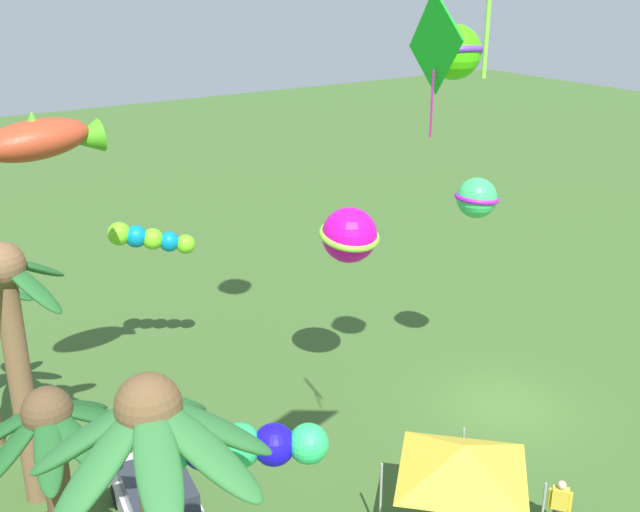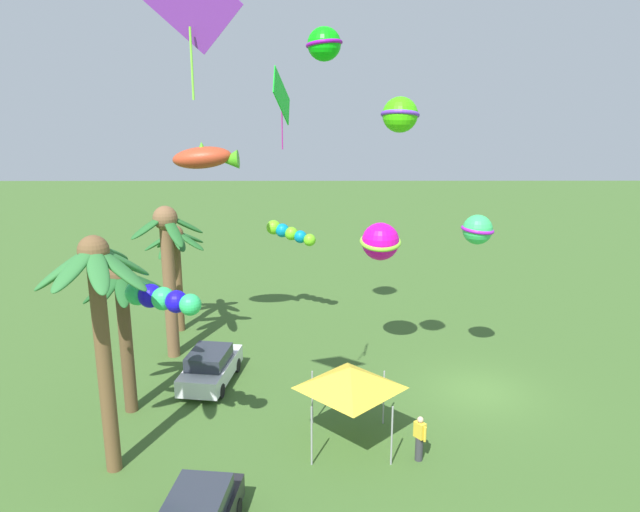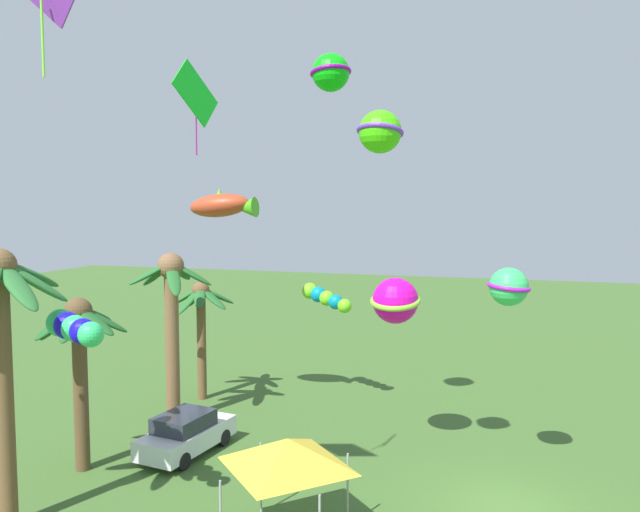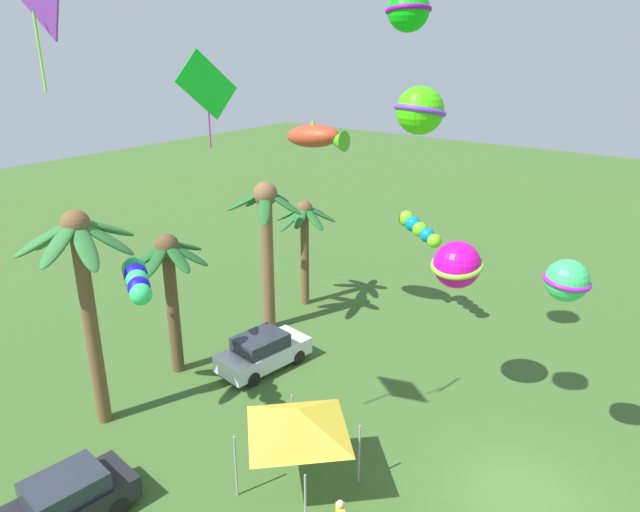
# 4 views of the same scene
# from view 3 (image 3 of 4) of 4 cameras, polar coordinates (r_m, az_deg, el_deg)

# --- Properties ---
(ground_plane) EXTENTS (120.00, 120.00, 0.00)m
(ground_plane) POSITION_cam_3_polar(r_m,az_deg,el_deg) (20.76, 16.54, -21.06)
(ground_plane) COLOR #3D6028
(palm_tree_0) EXTENTS (3.91, 3.56, 7.79)m
(palm_tree_0) POSITION_cam_3_polar(r_m,az_deg,el_deg) (19.14, -27.01, -5.41)
(palm_tree_0) COLOR brown
(palm_tree_0) RESTS_ON ground
(palm_tree_1) EXTENTS (3.33, 3.22, 5.88)m
(palm_tree_1) POSITION_cam_3_polar(r_m,az_deg,el_deg) (22.59, -21.03, -7.57)
(palm_tree_1) COLOR brown
(palm_tree_1) RESTS_ON ground
(palm_tree_2) EXTENTS (3.21, 3.13, 5.46)m
(palm_tree_2) POSITION_cam_3_polar(r_m,az_deg,el_deg) (29.33, -10.75, -5.04)
(palm_tree_2) COLOR brown
(palm_tree_2) RESTS_ON ground
(palm_tree_3) EXTENTS (3.13, 3.28, 7.02)m
(palm_tree_3) POSITION_cam_3_polar(r_m,az_deg,el_deg) (26.34, -13.35, -4.37)
(palm_tree_3) COLOR brown
(palm_tree_3) RESTS_ON ground
(parked_car_0) EXTENTS (4.10, 2.24, 1.51)m
(parked_car_0) POSITION_cam_3_polar(r_m,az_deg,el_deg) (23.92, -12.08, -15.48)
(parked_car_0) COLOR silver
(parked_car_0) RESTS_ON ground
(festival_tent) EXTENTS (2.86, 2.86, 2.85)m
(festival_tent) POSITION_cam_3_polar(r_m,az_deg,el_deg) (17.24, -3.00, -17.42)
(festival_tent) COLOR #9E9EA3
(festival_tent) RESTS_ON ground
(kite_ball_0) EXTENTS (1.65, 1.65, 1.24)m
(kite_ball_0) POSITION_cam_3_polar(r_m,az_deg,el_deg) (18.47, 5.48, 11.17)
(kite_ball_0) COLOR #41D60F
(kite_tube_2) EXTENTS (1.91, 2.67, 0.81)m
(kite_tube_2) POSITION_cam_3_polar(r_m,az_deg,el_deg) (18.78, -21.52, -6.07)
(kite_tube_2) COLOR #2ED26B
(kite_ball_3) EXTENTS (1.80, 1.80, 1.63)m
(kite_ball_3) POSITION_cam_3_polar(r_m,az_deg,el_deg) (22.27, 6.86, -4.05)
(kite_ball_3) COLOR #EE0CB2
(kite_fish_4) EXTENTS (1.34, 3.03, 1.31)m
(kite_fish_4) POSITION_cam_3_polar(r_m,az_deg,el_deg) (26.58, -8.79, 4.57)
(kite_fish_4) COLOR #BF3F22
(kite_ball_5) EXTENTS (1.36, 1.36, 1.22)m
(kite_ball_5) POSITION_cam_3_polar(r_m,az_deg,el_deg) (20.60, 16.77, -2.69)
(kite_ball_5) COLOR #38D167
(kite_diamond_6) EXTENTS (1.68, 0.40, 2.37)m
(kite_diamond_6) POSITION_cam_3_polar(r_m,az_deg,el_deg) (16.45, -11.23, 14.18)
(kite_diamond_6) COLOR #11CA1F
(kite_ball_7) EXTENTS (2.09, 2.09, 1.34)m
(kite_ball_7) POSITION_cam_3_polar(r_m,az_deg,el_deg) (23.20, 0.97, 16.32)
(kite_ball_7) COLOR #0DC710
(kite_tube_8) EXTENTS (1.49, 2.55, 1.17)m
(kite_tube_8) POSITION_cam_3_polar(r_m,az_deg,el_deg) (28.29, 0.42, -3.77)
(kite_tube_8) COLOR #6ED81F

